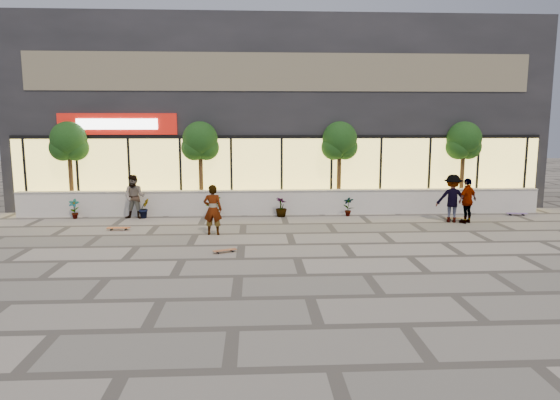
{
  "coord_description": "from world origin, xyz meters",
  "views": [
    {
      "loc": [
        -1.22,
        -13.84,
        3.83
      ],
      "look_at": [
        -0.36,
        2.55,
        1.3
      ],
      "focal_mm": 32.0,
      "sensor_mm": 36.0,
      "label": 1
    }
  ],
  "objects_px": {
    "skateboard_left": "(118,228)",
    "skateboard_right_far": "(517,213)",
    "tree_west": "(69,144)",
    "skater_right_far": "(452,198)",
    "tree_midwest": "(200,143)",
    "tree_mideast": "(340,143)",
    "skateboard_right_near": "(456,218)",
    "skateboard_center": "(225,250)",
    "skater_right_near": "(467,201)",
    "skater_left": "(135,197)",
    "skater_center": "(213,210)",
    "tree_east": "(464,143)"
  },
  "relations": [
    {
      "from": "tree_mideast",
      "to": "skater_left",
      "type": "bearing_deg",
      "value": -170.68
    },
    {
      "from": "skater_right_near",
      "to": "skateboard_right_far",
      "type": "relative_size",
      "value": 2.02
    },
    {
      "from": "skateboard_center",
      "to": "skateboard_left",
      "type": "height_order",
      "value": "skateboard_left"
    },
    {
      "from": "tree_east",
      "to": "skater_right_far",
      "type": "relative_size",
      "value": 2.1
    },
    {
      "from": "skater_right_near",
      "to": "tree_mideast",
      "type": "bearing_deg",
      "value": -66.21
    },
    {
      "from": "tree_mideast",
      "to": "skateboard_right_near",
      "type": "relative_size",
      "value": 4.84
    },
    {
      "from": "tree_midwest",
      "to": "skater_right_near",
      "type": "xyz_separation_m",
      "value": [
        10.5,
        -2.96,
        -2.11
      ]
    },
    {
      "from": "skateboard_center",
      "to": "skateboard_right_far",
      "type": "xyz_separation_m",
      "value": [
        11.91,
        5.47,
        0.01
      ]
    },
    {
      "from": "skater_left",
      "to": "skateboard_right_far",
      "type": "bearing_deg",
      "value": 5.61
    },
    {
      "from": "tree_east",
      "to": "skater_left",
      "type": "relative_size",
      "value": 2.2
    },
    {
      "from": "skater_right_far",
      "to": "skateboard_center",
      "type": "distance_m",
      "value": 9.64
    },
    {
      "from": "skateboard_left",
      "to": "skateboard_right_near",
      "type": "bearing_deg",
      "value": 6.96
    },
    {
      "from": "tree_west",
      "to": "skater_left",
      "type": "height_order",
      "value": "tree_west"
    },
    {
      "from": "skateboard_center",
      "to": "skateboard_right_near",
      "type": "height_order",
      "value": "skateboard_right_near"
    },
    {
      "from": "skateboard_left",
      "to": "skateboard_right_far",
      "type": "bearing_deg",
      "value": 9.14
    },
    {
      "from": "skateboard_right_far",
      "to": "skateboard_left",
      "type": "bearing_deg",
      "value": -165.16
    },
    {
      "from": "skater_right_far",
      "to": "skateboard_left",
      "type": "xyz_separation_m",
      "value": [
        -12.63,
        -0.86,
        -0.85
      ]
    },
    {
      "from": "tree_mideast",
      "to": "skater_right_far",
      "type": "distance_m",
      "value": 5.26
    },
    {
      "from": "skateboard_right_far",
      "to": "skater_left",
      "type": "bearing_deg",
      "value": -172.99
    },
    {
      "from": "tree_west",
      "to": "tree_mideast",
      "type": "height_order",
      "value": "same"
    },
    {
      "from": "tree_mideast",
      "to": "skater_left",
      "type": "relative_size",
      "value": 2.2
    },
    {
      "from": "tree_west",
      "to": "skater_right_far",
      "type": "distance_m",
      "value": 15.87
    },
    {
      "from": "tree_east",
      "to": "skater_right_near",
      "type": "distance_m",
      "value": 3.77
    },
    {
      "from": "skateboard_left",
      "to": "skateboard_right_near",
      "type": "distance_m",
      "value": 13.01
    },
    {
      "from": "skateboard_right_near",
      "to": "skater_center",
      "type": "bearing_deg",
      "value": -163.79
    },
    {
      "from": "skateboard_center",
      "to": "skater_center",
      "type": "bearing_deg",
      "value": 78.72
    },
    {
      "from": "tree_west",
      "to": "skateboard_right_far",
      "type": "distance_m",
      "value": 19.08
    },
    {
      "from": "skater_center",
      "to": "skateboard_left",
      "type": "xyz_separation_m",
      "value": [
        -3.49,
        0.9,
        -0.79
      ]
    },
    {
      "from": "skater_right_near",
      "to": "skater_right_far",
      "type": "xyz_separation_m",
      "value": [
        -0.5,
        0.23,
        0.06
      ]
    },
    {
      "from": "skateboard_left",
      "to": "skateboard_right_near",
      "type": "relative_size",
      "value": 1.03
    },
    {
      "from": "skater_left",
      "to": "skater_right_near",
      "type": "relative_size",
      "value": 1.02
    },
    {
      "from": "tree_east",
      "to": "skateboard_right_near",
      "type": "bearing_deg",
      "value": -116.16
    },
    {
      "from": "skater_left",
      "to": "tree_midwest",
      "type": "bearing_deg",
      "value": 34.9
    },
    {
      "from": "skater_right_far",
      "to": "skateboard_left",
      "type": "height_order",
      "value": "skater_right_far"
    },
    {
      "from": "tree_midwest",
      "to": "tree_mideast",
      "type": "distance_m",
      "value": 6.0
    },
    {
      "from": "skater_right_near",
      "to": "skateboard_right_near",
      "type": "distance_m",
      "value": 1.0
    },
    {
      "from": "skateboard_left",
      "to": "skateboard_right_far",
      "type": "height_order",
      "value": "skateboard_right_far"
    },
    {
      "from": "skateboard_center",
      "to": "tree_midwest",
      "type": "bearing_deg",
      "value": 77.72
    },
    {
      "from": "tree_midwest",
      "to": "skateboard_left",
      "type": "relative_size",
      "value": 4.69
    },
    {
      "from": "tree_west",
      "to": "skater_center",
      "type": "xyz_separation_m",
      "value": [
        6.35,
        -4.49,
        -2.11
      ]
    },
    {
      "from": "skateboard_center",
      "to": "skateboard_left",
      "type": "relative_size",
      "value": 0.88
    },
    {
      "from": "skater_left",
      "to": "skateboard_right_far",
      "type": "height_order",
      "value": "skater_left"
    },
    {
      "from": "tree_east",
      "to": "skater_left",
      "type": "distance_m",
      "value": 14.26
    },
    {
      "from": "skater_left",
      "to": "skateboard_center",
      "type": "height_order",
      "value": "skater_left"
    },
    {
      "from": "skater_right_far",
      "to": "skateboard_right_near",
      "type": "relative_size",
      "value": 2.31
    },
    {
      "from": "skater_left",
      "to": "skater_right_far",
      "type": "relative_size",
      "value": 0.95
    },
    {
      "from": "tree_midwest",
      "to": "skateboard_right_near",
      "type": "relative_size",
      "value": 4.84
    },
    {
      "from": "tree_west",
      "to": "tree_mideast",
      "type": "relative_size",
      "value": 1.0
    },
    {
      "from": "tree_west",
      "to": "skater_right_far",
      "type": "relative_size",
      "value": 2.1
    },
    {
      "from": "tree_east",
      "to": "skater_center",
      "type": "distance_m",
      "value": 11.75
    }
  ]
}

